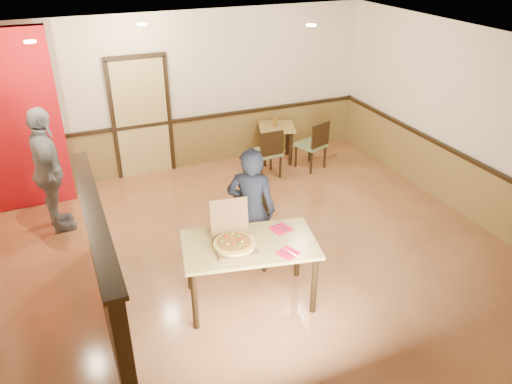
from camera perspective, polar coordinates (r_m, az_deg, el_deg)
floor at (r=6.74m, az=0.64°, el=-8.44°), size 7.00×7.00×0.00m
ceiling at (r=5.56m, az=0.80°, el=15.48°), size 7.00×7.00×0.00m
wall_back at (r=9.12m, az=-8.23°, el=11.13°), size 7.00×0.00×7.00m
wall_right at (r=7.98m, az=24.61°, el=6.35°), size 0.00×7.00×7.00m
wainscot_back at (r=9.41m, az=-7.79°, el=5.55°), size 7.00×0.04×0.90m
chair_rail_back at (r=9.23m, az=-7.94°, el=8.20°), size 7.00×0.06×0.06m
wainscot_right at (r=8.32m, az=23.18°, el=0.27°), size 0.04×7.00×0.90m
chair_rail_right at (r=8.11m, az=23.70°, el=3.18°), size 0.06×7.00×0.06m
back_door at (r=9.04m, az=-12.94°, el=8.20°), size 0.90×0.06×2.10m
booth_partition at (r=5.79m, az=-17.17°, el=-7.85°), size 0.20×3.10×1.44m
red_accent_panel at (r=8.42m, az=-26.75°, el=6.94°), size 1.60×0.20×2.78m
spot_a at (r=6.88m, az=-24.42°, el=15.38°), size 0.14×0.14×0.02m
spot_b at (r=7.69m, az=-12.89°, el=18.19°), size 0.14×0.14×0.02m
spot_c at (r=7.49m, az=6.34°, el=18.43°), size 0.14×0.14×0.02m
main_table at (r=5.78m, az=-0.73°, el=-6.77°), size 1.67×1.16×0.82m
diner_chair at (r=6.58m, az=-0.62°, el=-3.83°), size 0.65×0.65×0.98m
side_chair_left at (r=8.85m, az=1.40°, el=4.67°), size 0.48×0.48×0.92m
side_chair_right at (r=9.23m, az=6.64°, el=5.56°), size 0.59×0.59×0.93m
side_table at (r=9.53m, az=2.35°, el=6.60°), size 0.83×0.83×0.70m
diner at (r=6.29m, az=-0.54°, el=-2.10°), size 0.74×0.67×1.70m
passerby at (r=7.68m, az=-22.62°, el=2.19°), size 0.57×1.14×1.88m
pizza_box at (r=5.66m, az=-2.57°, el=-5.57°), size 0.51×0.58×0.47m
pizza at (r=5.63m, az=-2.46°, el=-5.92°), size 0.51×0.51×0.03m
napkin_near at (r=5.56m, az=3.67°, el=-6.97°), size 0.28×0.28×0.01m
napkin_far at (r=5.98m, az=2.83°, el=-4.23°), size 0.27×0.27×0.01m
condiment at (r=9.44m, az=2.16°, el=8.01°), size 0.06×0.06×0.16m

